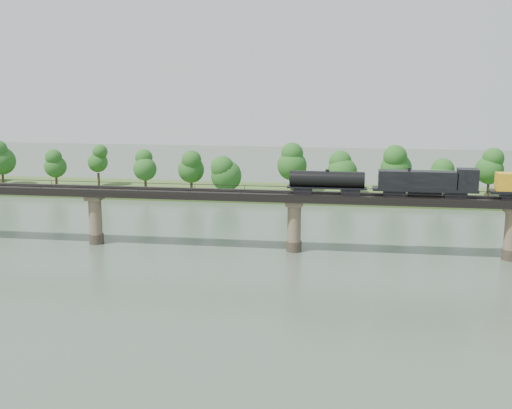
# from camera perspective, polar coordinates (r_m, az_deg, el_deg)

# --- Properties ---
(ground) EXTENTS (400.00, 400.00, 0.00)m
(ground) POSITION_cam_1_polar(r_m,az_deg,el_deg) (96.34, 1.86, -9.05)
(ground) COLOR #3A4A3B
(ground) RESTS_ON ground
(far_bank) EXTENTS (300.00, 24.00, 1.60)m
(far_bank) POSITION_cam_1_polar(r_m,az_deg,el_deg) (177.93, 4.88, 0.97)
(far_bank) COLOR #355120
(far_bank) RESTS_ON ground
(bridge) EXTENTS (236.00, 30.00, 11.50)m
(bridge) POSITION_cam_1_polar(r_m,az_deg,el_deg) (123.30, 3.41, -1.71)
(bridge) COLOR #473A2D
(bridge) RESTS_ON ground
(bridge_superstructure) EXTENTS (220.00, 4.90, 0.75)m
(bridge_superstructure) POSITION_cam_1_polar(r_m,az_deg,el_deg) (121.96, 3.45, 1.18)
(bridge_superstructure) COLOR black
(bridge_superstructure) RESTS_ON bridge
(far_treeline) EXTENTS (289.06, 17.54, 13.60)m
(far_treeline) POSITION_cam_1_polar(r_m,az_deg,el_deg) (172.82, 2.11, 3.38)
(far_treeline) COLOR #382619
(far_treeline) RESTS_ON far_bank
(freight_train) EXTENTS (76.92, 3.00, 5.29)m
(freight_train) POSITION_cam_1_polar(r_m,az_deg,el_deg) (124.49, 21.28, 1.65)
(freight_train) COLOR black
(freight_train) RESTS_ON bridge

